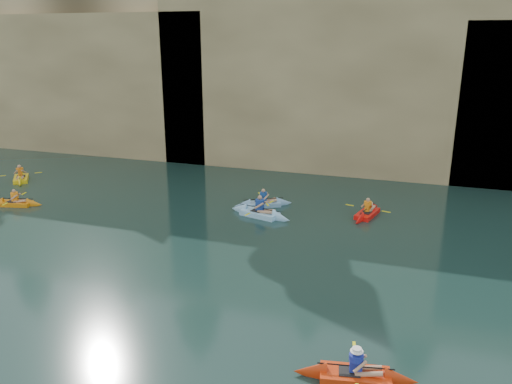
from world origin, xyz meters
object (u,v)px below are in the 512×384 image
(main_kayaker, at_px, (355,375))
(kayaker_ltblue_near, at_px, (260,213))
(kayaker_red_far, at_px, (367,213))
(kayaker_orange, at_px, (16,203))

(main_kayaker, relative_size, kayaker_ltblue_near, 0.94)
(kayaker_red_far, bearing_deg, main_kayaker, -161.49)
(kayaker_orange, distance_m, kayaker_ltblue_near, 13.08)
(kayaker_orange, height_order, kayaker_ltblue_near, kayaker_ltblue_near)
(kayaker_ltblue_near, xyz_separation_m, kayaker_red_far, (5.09, 1.74, -0.02))
(kayaker_ltblue_near, bearing_deg, kayaker_red_far, 33.22)
(kayaker_orange, distance_m, kayaker_red_far, 18.42)
(main_kayaker, bearing_deg, kayaker_orange, 145.68)
(kayaker_orange, bearing_deg, kayaker_red_far, 0.57)
(main_kayaker, height_order, kayaker_red_far, main_kayaker)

